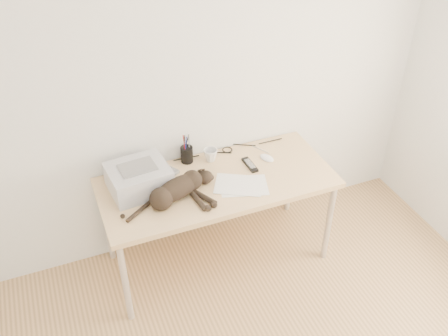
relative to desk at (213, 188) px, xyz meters
name	(u,v)px	position (x,y,z in m)	size (l,w,h in m)	color
wall_back	(197,84)	(0.00, 0.27, 0.69)	(3.50, 3.50, 0.00)	white
desk	(213,188)	(0.00, 0.00, 0.00)	(1.60, 0.70, 0.74)	#D7B77E
printer	(139,178)	(-0.51, 0.03, 0.22)	(0.41, 0.36, 0.18)	silver
papers	(241,185)	(0.13, -0.20, 0.14)	(0.40, 0.35, 0.01)	white
cat	(176,191)	(-0.32, -0.17, 0.20)	(0.66, 0.34, 0.15)	black
mug	(210,155)	(0.04, 0.15, 0.18)	(0.10, 0.10, 0.09)	white
pen_cup	(187,154)	(-0.12, 0.20, 0.20)	(0.09, 0.09, 0.22)	black
remote_grey	(167,168)	(-0.28, 0.16, 0.14)	(0.05, 0.19, 0.02)	slate
remote_black	(250,165)	(0.27, -0.02, 0.14)	(0.05, 0.17, 0.02)	black
mouse	(267,157)	(0.42, 0.02, 0.15)	(0.07, 0.12, 0.04)	white
cable_tangle	(202,156)	(0.00, 0.22, 0.14)	(1.36, 0.08, 0.01)	black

